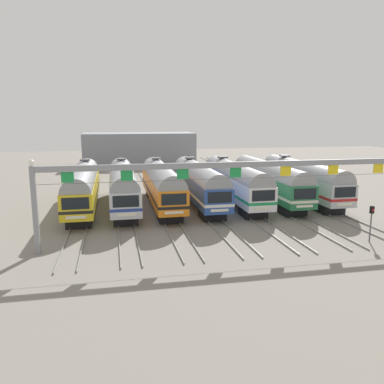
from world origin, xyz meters
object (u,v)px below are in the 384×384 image
at_px(commuter_train_yellow, 83,186).
at_px(commuter_train_white, 234,181).
at_px(commuter_train_silver, 123,184).
at_px(commuter_train_orange, 162,183).
at_px(commuter_train_blue, 199,182).
at_px(commuter_train_stainless, 302,178).
at_px(yard_signal_mast, 371,217).
at_px(commuter_train_green, 269,180).
at_px(catenary_gantry, 236,175).

relative_size(commuter_train_yellow, commuter_train_white, 1.00).
height_order(commuter_train_yellow, commuter_train_silver, same).
xyz_separation_m(commuter_train_yellow, commuter_train_orange, (8.51, 0.00, 0.00)).
bearing_deg(commuter_train_blue, commuter_train_yellow, 180.00).
height_order(commuter_train_blue, commuter_train_stainless, same).
xyz_separation_m(commuter_train_silver, yard_signal_mast, (19.16, -16.00, -0.58)).
xyz_separation_m(commuter_train_yellow, commuter_train_blue, (12.77, 0.00, 0.00)).
relative_size(commuter_train_white, commuter_train_green, 1.00).
distance_m(commuter_train_orange, commuter_train_stainless, 17.03).
height_order(commuter_train_silver, commuter_train_white, same).
height_order(commuter_train_stainless, yard_signal_mast, commuter_train_stainless).
xyz_separation_m(commuter_train_white, catenary_gantry, (-4.26, -13.50, 2.76)).
relative_size(commuter_train_blue, yard_signal_mast, 5.99).
height_order(commuter_train_yellow, commuter_train_white, same).
bearing_deg(commuter_train_blue, commuter_train_stainless, 0.00).
height_order(commuter_train_silver, yard_signal_mast, commuter_train_silver).
relative_size(commuter_train_green, catenary_gantry, 0.59).
bearing_deg(commuter_train_yellow, commuter_train_white, 0.00).
xyz_separation_m(commuter_train_white, commuter_train_green, (4.26, -0.00, -0.00)).
xyz_separation_m(commuter_train_orange, catenary_gantry, (4.26, -13.50, 2.76)).
distance_m(commuter_train_green, commuter_train_stainless, 4.26).
distance_m(commuter_train_orange, commuter_train_white, 8.51).
xyz_separation_m(commuter_train_yellow, commuter_train_stainless, (25.54, 0.00, 0.00)).
height_order(commuter_train_blue, commuter_train_green, commuter_train_blue).
height_order(commuter_train_white, catenary_gantry, catenary_gantry).
relative_size(commuter_train_yellow, commuter_train_blue, 1.00).
relative_size(commuter_train_orange, commuter_train_green, 1.00).
bearing_deg(commuter_train_silver, commuter_train_blue, 0.00).
bearing_deg(yard_signal_mast, commuter_train_green, 97.58).
bearing_deg(yard_signal_mast, catenary_gantry, 166.75).
distance_m(commuter_train_white, commuter_train_green, 4.26).
relative_size(commuter_train_blue, commuter_train_stainless, 1.00).
distance_m(commuter_train_stainless, catenary_gantry, 18.79).
bearing_deg(yard_signal_mast, commuter_train_stainless, 82.42).
relative_size(commuter_train_silver, commuter_train_white, 1.00).
distance_m(commuter_train_yellow, catenary_gantry, 18.79).
distance_m(commuter_train_blue, commuter_train_white, 4.26).
bearing_deg(yard_signal_mast, commuter_train_white, 111.75).
xyz_separation_m(commuter_train_orange, commuter_train_stainless, (17.03, 0.00, 0.00)).
xyz_separation_m(commuter_train_green, commuter_train_stainless, (4.26, 0.00, 0.00)).
bearing_deg(commuter_train_yellow, commuter_train_stainless, 0.00).
bearing_deg(catenary_gantry, commuter_train_silver, 122.24).
relative_size(commuter_train_stainless, catenary_gantry, 0.59).
distance_m(commuter_train_silver, commuter_train_orange, 4.26).
xyz_separation_m(commuter_train_orange, commuter_train_blue, (4.26, 0.00, 0.00)).
bearing_deg(yard_signal_mast, commuter_train_blue, 123.62).
bearing_deg(commuter_train_white, commuter_train_blue, 180.00).
bearing_deg(commuter_train_stainless, commuter_train_blue, 180.00).
height_order(commuter_train_yellow, commuter_train_green, commuter_train_yellow).
distance_m(commuter_train_stainless, yard_signal_mast, 16.16).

